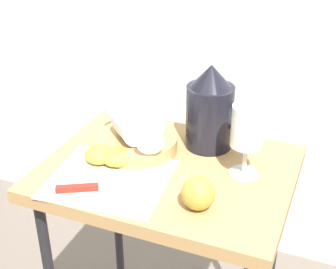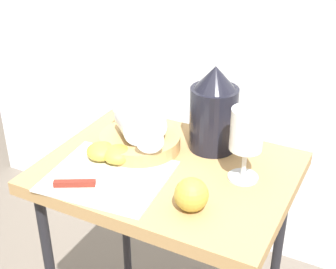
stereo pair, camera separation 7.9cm
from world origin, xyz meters
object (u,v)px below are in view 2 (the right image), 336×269
(wine_glass_tipped_far, at_px, (136,121))
(apple_half_right, at_px, (118,154))
(basket_tray, at_px, (140,142))
(knife, at_px, (91,184))
(apple_half_left, at_px, (101,151))
(wine_glass_tipped_near, at_px, (150,120))
(wine_glass_upright, at_px, (247,134))
(table, at_px, (168,198))
(pitcher, at_px, (214,116))
(apple_whole, at_px, (191,195))

(wine_glass_tipped_far, height_order, apple_half_right, wine_glass_tipped_far)
(basket_tray, relative_size, wine_glass_tipped_far, 1.22)
(knife, bearing_deg, apple_half_right, 91.26)
(apple_half_left, bearing_deg, wine_glass_tipped_near, 53.55)
(basket_tray, bearing_deg, wine_glass_tipped_far, -105.52)
(apple_half_left, bearing_deg, apple_half_right, 7.53)
(wine_glass_upright, bearing_deg, wine_glass_tipped_near, 174.29)
(knife, bearing_deg, table, 53.79)
(table, relative_size, pitcher, 3.55)
(apple_whole, bearing_deg, basket_tray, 142.53)
(wine_glass_tipped_far, distance_m, apple_half_left, 0.10)
(apple_half_left, bearing_deg, apple_whole, -15.86)
(apple_half_right, bearing_deg, wine_glass_upright, 14.45)
(pitcher, xyz_separation_m, knife, (-0.16, -0.26, -0.07))
(table, height_order, apple_whole, apple_whole)
(basket_tray, xyz_separation_m, wine_glass_upright, (0.25, -0.01, 0.09))
(basket_tray, bearing_deg, apple_half_left, -121.53)
(apple_half_right, xyz_separation_m, apple_whole, (0.21, -0.08, 0.01))
(apple_whole, bearing_deg, apple_half_right, 160.12)
(basket_tray, bearing_deg, pitcher, 29.11)
(pitcher, bearing_deg, basket_tray, -150.89)
(wine_glass_upright, xyz_separation_m, apple_half_left, (-0.30, -0.07, -0.08))
(wine_glass_tipped_near, xyz_separation_m, apple_half_left, (-0.07, -0.10, -0.05))
(pitcher, bearing_deg, apple_whole, -77.19)
(wine_glass_tipped_near, relative_size, apple_half_left, 2.35)
(table, distance_m, wine_glass_tipped_far, 0.19)
(wine_glass_tipped_far, height_order, knife, wine_glass_tipped_far)
(wine_glass_upright, bearing_deg, basket_tray, 177.96)
(table, distance_m, knife, 0.20)
(knife, bearing_deg, wine_glass_upright, 33.26)
(table, distance_m, apple_whole, 0.19)
(pitcher, height_order, wine_glass_tipped_far, pitcher)
(wine_glass_tipped_far, bearing_deg, table, -17.14)
(table, bearing_deg, knife, -126.21)
(wine_glass_upright, xyz_separation_m, wine_glass_tipped_near, (-0.23, 0.02, -0.03))
(basket_tray, relative_size, knife, 0.94)
(wine_glass_tipped_near, bearing_deg, apple_half_left, -126.45)
(apple_half_right, bearing_deg, apple_whole, -19.88)
(wine_glass_tipped_near, relative_size, knife, 0.78)
(wine_glass_tipped_near, bearing_deg, knife, -98.67)
(pitcher, height_order, knife, pitcher)
(pitcher, relative_size, wine_glass_tipped_near, 1.29)
(table, bearing_deg, basket_tray, 156.34)
(wine_glass_tipped_near, distance_m, apple_half_left, 0.13)
(apple_whole, bearing_deg, wine_glass_tipped_far, 145.01)
(wine_glass_tipped_near, height_order, wine_glass_tipped_far, wine_glass_tipped_far)
(pitcher, relative_size, apple_half_left, 3.04)
(table, xyz_separation_m, pitcher, (0.05, 0.12, 0.16))
(pitcher, bearing_deg, table, -113.50)
(wine_glass_tipped_far, xyz_separation_m, apple_half_right, (-0.01, -0.07, -0.05))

